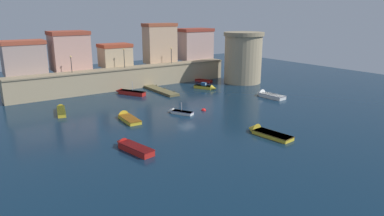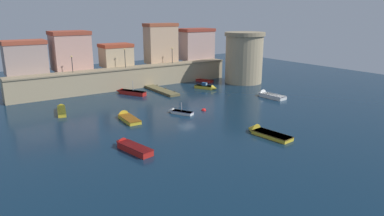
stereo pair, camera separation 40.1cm
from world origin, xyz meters
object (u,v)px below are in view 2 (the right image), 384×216
Objects in this scene: quay_lamp_0 at (72,61)px; moored_boat_4 at (129,92)px; moored_boat_2 at (263,132)px; moored_boat_5 at (178,112)px; moored_boat_3 at (130,146)px; moored_boat_8 at (201,80)px; moored_boat_6 at (126,117)px; quay_lamp_1 at (125,55)px; moored_boat_0 at (61,110)px; moored_boat_1 at (207,87)px; moored_boat_7 at (268,95)px; mooring_buoy_0 at (204,111)px; quay_lamp_2 at (172,53)px; fortress_tower at (244,57)px.

moored_boat_4 is (8.65, -5.40, -5.92)m from quay_lamp_0.
moored_boat_2 is 1.52× the size of moored_boat_5.
moored_boat_3 reaches higher than moored_boat_8.
quay_lamp_0 is 0.71× the size of moored_boat_5.
moored_boat_6 is at bearing 101.69° from moored_boat_8.
quay_lamp_1 is 36.47m from moored_boat_2.
moored_boat_1 is at bearing -75.87° from moored_boat_0.
moored_boat_8 is at bearing -8.00° from quay_lamp_1.
moored_boat_7 is at bearing -156.88° from moored_boat_4.
mooring_buoy_0 is (16.44, 8.49, -0.39)m from moored_boat_3.
quay_lamp_1 is 0.58× the size of moored_boat_2.
quay_lamp_0 is 0.50× the size of moored_boat_7.
quay_lamp_2 is 15.20m from moored_boat_4.
moored_boat_6 is at bearing 29.49° from moored_boat_2.
moored_boat_4 is at bearing -133.73° from moored_boat_1.
moored_boat_3 is at bearing 101.33° from moored_boat_7.
moored_boat_3 is at bearing 160.50° from moored_boat_6.
quay_lamp_1 reaches higher than quay_lamp_2.
quay_lamp_2 is 9.01m from moored_boat_8.
quay_lamp_1 is at bearing 180.00° from quay_lamp_2.
moored_boat_7 is at bearing -49.96° from quay_lamp_1.
fortress_tower is at bearing -68.82° from moored_boat_6.
quay_lamp_0 is at bearing 30.27° from moored_boat_4.
moored_boat_1 is at bearing -62.98° from moored_boat_6.
quay_lamp_0 reaches higher than moored_boat_4.
fortress_tower is at bearing -14.33° from quay_lamp_0.
moored_boat_3 is 32.89m from moored_boat_7.
moored_boat_5 is (-14.24, -11.85, -0.14)m from moored_boat_1.
quay_lamp_1 reaches higher than moored_boat_2.
moored_boat_7 is at bearing -37.10° from quay_lamp_0.
moored_boat_8 is at bearing -21.67° from quay_lamp_2.
moored_boat_3 is at bearing -95.23° from quay_lamp_0.
moored_boat_2 is 1.07× the size of moored_boat_7.
moored_boat_2 is at bearing 134.45° from moored_boat_8.
quay_lamp_2 is 25.60m from moored_boat_5.
moored_boat_0 is (-15.59, -10.61, -6.42)m from quay_lamp_1.
moored_boat_6 reaches higher than moored_boat_0.
moored_boat_3 is 41.72m from moored_boat_8.
quay_lamp_2 is 0.55× the size of moored_boat_7.
moored_boat_1 is (13.17, -9.84, -6.36)m from quay_lamp_1.
moored_boat_0 is 28.78m from moored_boat_1.
moored_boat_5 reaches higher than moored_boat_2.
quay_lamp_1 reaches higher than moored_boat_8.
moored_boat_7 is (-5.69, -12.92, -5.17)m from fortress_tower.
moored_boat_5 is (12.23, 9.35, -0.14)m from moored_boat_3.
moored_boat_1 is 16.19m from mooring_buoy_0.
fortress_tower is 25.52m from quay_lamp_1.
quay_lamp_2 reaches higher than moored_boat_5.
quay_lamp_1 is 22.67m from moored_boat_5.
moored_boat_4 reaches higher than moored_boat_3.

